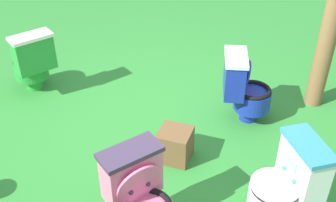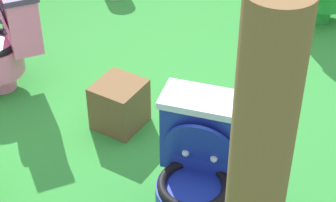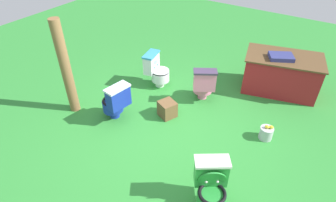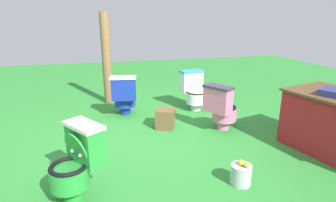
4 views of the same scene
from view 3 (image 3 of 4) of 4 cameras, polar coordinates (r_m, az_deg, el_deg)
name	(u,v)px [view 3 (image 3 of 4)]	position (r m, az deg, el deg)	size (l,w,h in m)	color
ground	(169,130)	(4.93, 0.27, -5.95)	(14.00, 14.00, 0.00)	#2D8433
toilet_blue	(115,101)	(5.04, -10.61, -0.09)	(0.55, 0.48, 0.73)	#192D9E
toilet_pink	(204,84)	(5.47, 7.22, 3.48)	(0.60, 0.63, 0.73)	pink
toilet_green	(211,186)	(3.73, 8.75, -16.62)	(0.61, 0.63, 0.73)	green
toilet_white	(156,70)	(5.89, -2.36, 6.30)	(0.56, 0.49, 0.73)	white
vendor_table	(281,73)	(6.16, 21.85, 5.21)	(1.62, 1.19, 0.85)	maroon
wooden_post	(66,68)	(5.21, -19.98, 6.21)	(0.18, 0.18, 1.77)	brown
small_crate	(167,109)	(5.15, -0.14, -1.63)	(0.28, 0.28, 0.30)	brown
lemon_bucket	(266,133)	(4.99, 19.24, -6.10)	(0.22, 0.22, 0.28)	#B7B7BF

